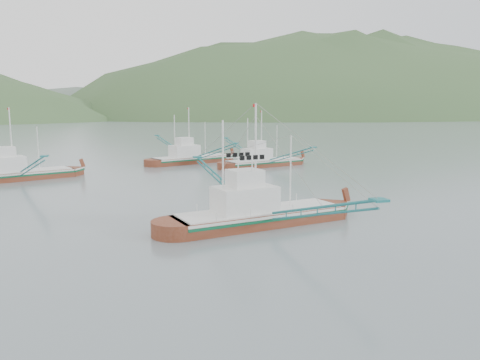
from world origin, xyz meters
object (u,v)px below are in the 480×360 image
object	(u,v)px
bg_boat_right	(263,155)
bg_boat_left	(16,165)
bg_boat_far	(191,151)
main_boat	(259,202)

from	to	relation	value
bg_boat_right	bg_boat_left	bearing A→B (deg)	171.23
bg_boat_far	bg_boat_left	size ratio (longest dim) A/B	1.01
bg_boat_right	bg_boat_left	distance (m)	37.27
main_boat	bg_boat_left	xyz separation A→B (m)	(-23.77, 32.43, 0.17)
bg_boat_right	bg_boat_far	distance (m)	13.35
bg_boat_far	bg_boat_right	bearing A→B (deg)	-58.14
bg_boat_right	bg_boat_far	world-z (taller)	bg_boat_far
bg_boat_far	bg_boat_left	bearing A→B (deg)	-175.22
main_boat	bg_boat_right	xyz separation A→B (m)	(13.17, 37.31, -0.05)
bg_boat_right	bg_boat_left	xyz separation A→B (m)	(-36.95, -4.88, 0.22)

